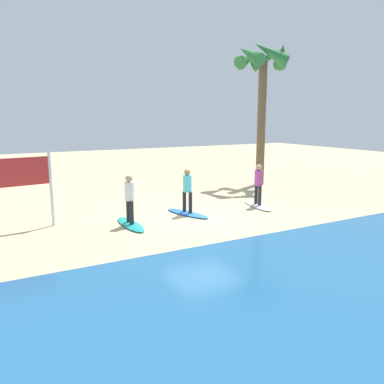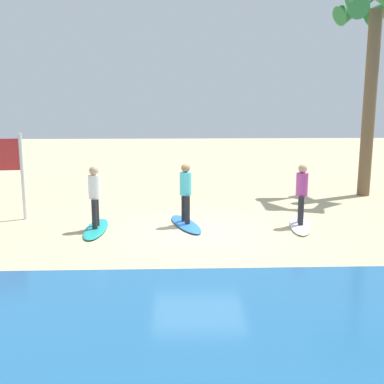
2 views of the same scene
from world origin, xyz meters
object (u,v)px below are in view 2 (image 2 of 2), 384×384
at_px(surfboard_teal, 96,229).
at_px(palm_tree, 375,25).
at_px(surfboard_white, 300,225).
at_px(surfboard_blue, 186,224).
at_px(surfer_white, 302,190).
at_px(surfer_teal, 95,192).
at_px(surfer_blue, 186,189).

height_order(surfboard_teal, palm_tree, palm_tree).
bearing_deg(surfboard_teal, surfboard_white, 92.27).
bearing_deg(surfboard_white, surfboard_blue, -82.63).
distance_m(surfer_white, palm_tree, 7.29).
xyz_separation_m(surfer_white, surfboard_blue, (3.15, -0.22, -0.99)).
bearing_deg(surfer_teal, surfboard_blue, -170.48).
distance_m(surfer_teal, palm_tree, 11.12).
height_order(surfboard_blue, surfer_blue, surfer_blue).
distance_m(surfer_white, surfboard_blue, 3.31).
xyz_separation_m(surfboard_white, palm_tree, (-3.43, -4.19, 5.88)).
xyz_separation_m(surfer_white, palm_tree, (-3.43, -4.19, 4.89)).
distance_m(surfboard_blue, palm_tree, 9.67).
relative_size(surfboard_white, surfer_teal, 1.28).
relative_size(surfboard_blue, palm_tree, 0.28).
bearing_deg(palm_tree, surfboard_teal, 25.96).
height_order(surfer_white, surfboard_blue, surfer_white).
xyz_separation_m(surfboard_white, surfer_white, (0.00, -0.00, 0.99)).
height_order(surfboard_white, palm_tree, palm_tree).
bearing_deg(surfboard_teal, surfer_teal, 90.36).
height_order(surfer_blue, palm_tree, palm_tree).
xyz_separation_m(surfer_white, surfboard_teal, (5.55, 0.19, -0.99)).
height_order(surfboard_teal, surfer_teal, surfer_teal).
height_order(surfer_white, surfer_blue, same).
bearing_deg(surfer_teal, surfer_white, -178.09).
relative_size(surfboard_blue, surfer_teal, 1.28).
distance_m(surfboard_white, surfboard_teal, 5.55).
xyz_separation_m(surfer_blue, surfboard_teal, (2.40, 0.40, -0.99)).
height_order(surfboard_white, surfer_teal, surfer_teal).
bearing_deg(surfer_white, surfboard_blue, -3.95).
relative_size(surfboard_teal, palm_tree, 0.28).
bearing_deg(surfer_white, surfer_blue, -3.95).
bearing_deg(surfboard_white, surfer_teal, -76.77).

